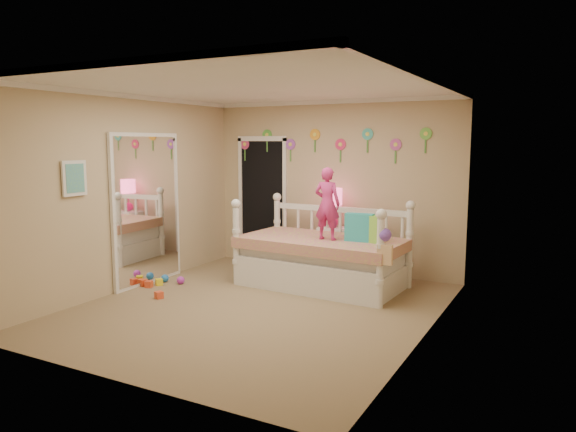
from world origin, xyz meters
The scene contains 18 objects.
floor centered at (0.00, 0.00, 0.00)m, with size 4.00×4.50×0.01m, color #7F684C.
ceiling centered at (0.00, 0.00, 2.60)m, with size 4.00×4.50×0.01m, color white.
back_wall centered at (0.00, 2.25, 1.30)m, with size 4.00×0.01×2.60m, color tan.
left_wall centered at (-2.00, 0.00, 1.30)m, with size 0.01×4.50×2.60m, color tan.
right_wall centered at (2.00, 0.00, 1.30)m, with size 0.01×4.50×2.60m, color tan.
crown_molding centered at (0.00, 0.00, 2.57)m, with size 4.00×4.50×0.06m, color white, non-canonical shape.
daybed centered at (0.26, 1.29, 0.61)m, with size 2.24×1.21×1.22m, color white, non-canonical shape.
pillow_turquoise centered at (0.81, 1.27, 0.86)m, with size 0.37×0.13×0.37m, color #22AEA7.
pillow_lime centered at (0.92, 1.30, 0.85)m, with size 0.37×0.14×0.35m, color #85D240.
child centered at (0.38, 1.18, 1.16)m, with size 0.35×0.23×0.97m, color #D12F7D.
nightstand centered at (0.11, 2.01, 0.36)m, with size 0.43×0.33×0.71m, color white.
table_lamp centered at (0.11, 2.01, 1.10)m, with size 0.27×0.27×0.58m.
closet_doorway centered at (-1.25, 2.23, 1.03)m, with size 0.90×0.04×2.07m, color black.
flower_decals centered at (-0.09, 2.24, 1.94)m, with size 3.40×0.02×0.50m, color #B2668C, non-canonical shape.
mirror_closet centered at (-1.96, 0.30, 1.05)m, with size 0.07×1.30×2.10m, color white.
wall_picture centered at (-1.97, -0.90, 1.55)m, with size 0.05×0.34×0.42m, color white.
hanging_bag centered at (1.33, 0.70, 0.74)m, with size 0.20×0.16×0.36m, color beige, non-canonical shape.
toy_scatter centered at (-1.63, 0.12, 0.06)m, with size 0.80×1.30×0.11m, color #996666, non-canonical shape.
Camera 1 is at (3.27, -5.35, 1.97)m, focal length 33.71 mm.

